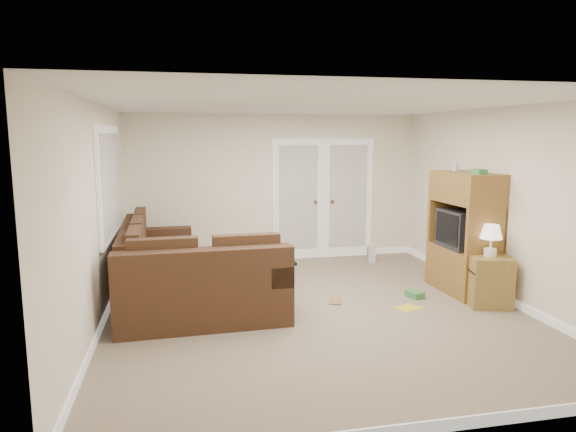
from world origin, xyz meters
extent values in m
plane|color=gray|center=(0.00, 0.00, 0.00)|extent=(5.50, 5.50, 0.00)
cube|color=white|center=(0.00, 0.00, 2.50)|extent=(5.00, 5.50, 0.02)
cube|color=white|center=(-2.50, 0.00, 1.25)|extent=(0.02, 5.50, 2.50)
cube|color=white|center=(2.50, 0.00, 1.25)|extent=(0.02, 5.50, 2.50)
cube|color=white|center=(0.00, 2.75, 1.25)|extent=(5.00, 0.02, 2.50)
cube|color=white|center=(0.00, -2.75, 1.25)|extent=(5.00, 0.02, 2.50)
cube|color=white|center=(0.40, 2.72, 1.02)|extent=(0.90, 0.04, 2.13)
cube|color=white|center=(1.30, 2.72, 1.02)|extent=(0.90, 0.04, 2.13)
cube|color=silver|center=(0.40, 2.69, 1.07)|extent=(0.68, 0.02, 1.80)
cube|color=silver|center=(1.30, 2.69, 1.07)|extent=(0.68, 0.02, 1.80)
cube|color=white|center=(-2.47, 1.00, 1.55)|extent=(0.04, 1.92, 1.42)
cube|color=silver|center=(-2.44, 1.00, 1.55)|extent=(0.02, 1.74, 1.24)
cube|color=#432A19|center=(-1.90, 1.19, 0.23)|extent=(1.06, 2.53, 0.46)
cube|color=#432A19|center=(-2.26, 1.18, 0.69)|extent=(0.35, 2.51, 0.47)
cube|color=#432A19|center=(-1.94, 2.31, 0.58)|extent=(0.99, 0.29, 0.24)
cube|color=#4A301D|center=(-1.81, 1.20, 0.52)|extent=(0.73, 2.41, 0.13)
cube|color=#432A19|center=(-1.37, -0.04, 0.23)|extent=(1.99, 1.05, 0.46)
cube|color=#432A19|center=(-1.35, -0.40, 0.69)|extent=(1.97, 0.33, 0.47)
cube|color=#432A19|center=(-0.52, -0.01, 0.58)|extent=(0.29, 0.99, 0.24)
cube|color=#4A301D|center=(-1.37, 0.05, 0.52)|extent=(1.87, 0.72, 0.13)
cube|color=black|center=(-0.52, -0.01, 0.71)|extent=(0.38, 0.88, 0.03)
cube|color=#AC2F12|center=(-0.53, 0.23, 0.73)|extent=(0.35, 0.14, 0.02)
cube|color=black|center=(-0.56, 1.05, 0.40)|extent=(0.77, 1.13, 0.05)
cube|color=black|center=(-0.56, 1.05, 0.14)|extent=(0.68, 1.03, 0.03)
cylinder|color=silver|center=(-0.66, 1.03, 0.49)|extent=(0.08, 0.08, 0.15)
cylinder|color=#AC2F12|center=(-0.66, 1.03, 0.63)|extent=(0.01, 0.01, 0.13)
cube|color=teal|center=(-0.61, 0.78, 0.46)|extent=(0.23, 0.16, 0.08)
cube|color=white|center=(-0.58, 0.96, 0.42)|extent=(0.47, 0.63, 0.00)
cube|color=olive|center=(2.20, 0.37, 0.31)|extent=(0.60, 1.05, 0.62)
cube|color=olive|center=(2.20, 0.37, 1.44)|extent=(0.60, 1.05, 0.41)
cube|color=black|center=(2.18, 0.37, 0.88)|extent=(0.52, 0.63, 0.52)
cube|color=black|center=(1.93, 0.36, 0.90)|extent=(0.03, 0.54, 0.41)
cube|color=#3D8745|center=(2.21, 0.11, 1.68)|extent=(0.13, 0.19, 0.06)
cylinder|color=silver|center=(2.19, 0.67, 1.71)|extent=(0.07, 0.07, 0.12)
cube|color=olive|center=(2.20, -0.25, 0.32)|extent=(0.59, 0.59, 0.64)
cylinder|color=white|center=(2.20, -0.25, 0.69)|extent=(0.16, 0.16, 0.10)
cylinder|color=white|center=(2.20, -0.25, 0.81)|extent=(0.03, 0.03, 0.14)
cone|color=silver|center=(2.20, -0.25, 0.95)|extent=(0.28, 0.28, 0.18)
cube|color=silver|center=(1.56, 2.17, 0.15)|extent=(0.13, 0.11, 0.31)
cube|color=gold|center=(1.16, -0.16, 0.00)|extent=(0.36, 0.33, 0.01)
cube|color=#3D8745|center=(1.44, 0.23, 0.04)|extent=(0.22, 0.26, 0.09)
imported|color=brown|center=(0.26, 0.27, 0.01)|extent=(0.22, 0.25, 0.02)
camera|label=1|loc=(-1.56, -5.89, 2.14)|focal=32.00mm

